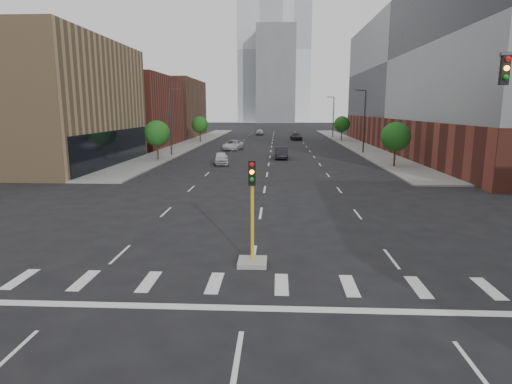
# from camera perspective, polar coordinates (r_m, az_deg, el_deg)

# --- Properties ---
(sidewalk_left_far) EXTENTS (5.00, 92.00, 0.15)m
(sidewalk_left_far) POSITION_cam_1_polar(r_m,az_deg,el_deg) (83.73, -8.23, 6.58)
(sidewalk_left_far) COLOR gray
(sidewalk_left_far) RESTS_ON ground
(sidewalk_right_far) EXTENTS (5.00, 92.00, 0.15)m
(sidewalk_right_far) POSITION_cam_1_polar(r_m,az_deg,el_deg) (83.37, 12.59, 6.41)
(sidewalk_right_far) COLOR gray
(sidewalk_right_far) RESTS_ON ground
(building_left_mid) EXTENTS (20.00, 24.00, 14.00)m
(building_left_mid) POSITION_cam_1_polar(r_m,az_deg,el_deg) (55.77, -28.38, 10.34)
(building_left_mid) COLOR #997956
(building_left_mid) RESTS_ON ground
(building_left_far_a) EXTENTS (20.00, 22.00, 12.00)m
(building_left_far_a) POSITION_cam_1_polar(r_m,az_deg,el_deg) (79.24, -18.53, 10.17)
(building_left_far_a) COLOR brown
(building_left_far_a) RESTS_ON ground
(building_left_far_b) EXTENTS (20.00, 24.00, 13.00)m
(building_left_far_b) POSITION_cam_1_polar(r_m,az_deg,el_deg) (103.93, -13.30, 10.79)
(building_left_far_b) COLOR brown
(building_left_far_b) RESTS_ON ground
(building_right_main) EXTENTS (24.00, 70.00, 22.00)m
(building_right_main) POSITION_cam_1_polar(r_m,az_deg,el_deg) (73.82, 26.33, 13.49)
(building_right_main) COLOR brown
(building_right_main) RESTS_ON ground
(tower_left) EXTENTS (22.00, 22.00, 70.00)m
(tower_left) POSITION_cam_1_polar(r_m,az_deg,el_deg) (229.91, 0.61, 18.17)
(tower_left) COLOR #B2B7BC
(tower_left) RESTS_ON ground
(tower_right) EXTENTS (20.00, 20.00, 80.00)m
(tower_right) POSITION_cam_1_polar(r_m,az_deg,el_deg) (270.19, 4.98, 18.13)
(tower_right) COLOR #B2B7BC
(tower_right) RESTS_ON ground
(tower_mid) EXTENTS (18.00, 18.00, 44.00)m
(tower_mid) POSITION_cam_1_polar(r_m,az_deg,el_deg) (208.53, 2.66, 15.30)
(tower_mid) COLOR slate
(tower_mid) RESTS_ON ground
(median_traffic_signal) EXTENTS (1.20, 1.20, 4.40)m
(median_traffic_signal) POSITION_cam_1_polar(r_m,az_deg,el_deg) (17.79, -0.49, -6.75)
(median_traffic_signal) COLOR #999993
(median_traffic_signal) RESTS_ON ground
(streetlight_right_a) EXTENTS (1.60, 0.22, 9.07)m
(streetlight_right_a) POSITION_cam_1_polar(r_m,az_deg,el_deg) (64.17, 14.20, 9.45)
(streetlight_right_a) COLOR #2D2D30
(streetlight_right_a) RESTS_ON ground
(streetlight_right_b) EXTENTS (1.60, 0.22, 9.07)m
(streetlight_right_b) POSITION_cam_1_polar(r_m,az_deg,el_deg) (98.74, 10.23, 10.04)
(streetlight_right_b) COLOR #2D2D30
(streetlight_right_b) RESTS_ON ground
(streetlight_left) EXTENTS (1.60, 0.22, 9.07)m
(streetlight_left) POSITION_cam_1_polar(r_m,az_deg,el_deg) (59.72, -11.26, 9.48)
(streetlight_left) COLOR #2D2D30
(streetlight_left) RESTS_ON ground
(tree_left_near) EXTENTS (3.20, 3.20, 4.85)m
(tree_left_near) POSITION_cam_1_polar(r_m,az_deg,el_deg) (55.11, -13.06, 7.61)
(tree_left_near) COLOR #382619
(tree_left_near) RESTS_ON ground
(tree_left_far) EXTENTS (3.20, 3.20, 4.85)m
(tree_left_far) POSITION_cam_1_polar(r_m,az_deg,el_deg) (84.34, -7.48, 8.89)
(tree_left_far) COLOR #382619
(tree_left_far) RESTS_ON ground
(tree_right_near) EXTENTS (3.20, 3.20, 4.85)m
(tree_right_near) POSITION_cam_1_polar(r_m,az_deg,el_deg) (49.77, 18.13, 7.02)
(tree_right_near) COLOR #382619
(tree_right_near) RESTS_ON ground
(tree_right_far) EXTENTS (3.20, 3.20, 4.85)m
(tree_right_far) POSITION_cam_1_polar(r_m,az_deg,el_deg) (88.95, 11.39, 8.87)
(tree_right_far) COLOR #382619
(tree_right_far) RESTS_ON ground
(car_near_left) EXTENTS (2.38, 4.45, 1.44)m
(car_near_left) POSITION_cam_1_polar(r_m,az_deg,el_deg) (50.34, -4.70, 4.51)
(car_near_left) COLOR silver
(car_near_left) RESTS_ON ground
(car_mid_right) EXTENTS (1.75, 4.69, 1.53)m
(car_mid_right) POSITION_cam_1_polar(r_m,az_deg,el_deg) (56.02, 3.36, 5.23)
(car_mid_right) COLOR black
(car_mid_right) RESTS_ON ground
(car_far_left) EXTENTS (3.37, 5.75, 1.50)m
(car_far_left) POSITION_cam_1_polar(r_m,az_deg,el_deg) (68.34, -3.09, 6.26)
(car_far_left) COLOR silver
(car_far_left) RESTS_ON ground
(car_deep_right) EXTENTS (2.48, 5.24, 1.47)m
(car_deep_right) POSITION_cam_1_polar(r_m,az_deg,el_deg) (90.38, 5.36, 7.38)
(car_deep_right) COLOR black
(car_deep_right) RESTS_ON ground
(car_distant) EXTENTS (1.82, 4.36, 1.48)m
(car_distant) POSITION_cam_1_polar(r_m,az_deg,el_deg) (107.57, 0.50, 8.00)
(car_distant) COLOR #B7B8BC
(car_distant) RESTS_ON ground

